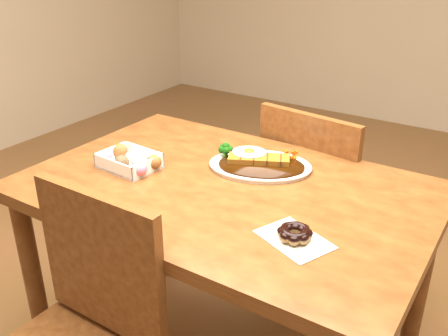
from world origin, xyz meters
The scene contains 5 objects.
table centered at (0.00, 0.00, 0.65)m, with size 1.20×0.80×0.75m.
chair_far centered at (0.10, 0.54, 0.48)m, with size 0.47×0.47×0.87m.
katsu_curry_plate centered at (0.02, 0.16, 0.77)m, with size 0.38×0.33×0.06m.
donut_box centered at (-0.33, -0.06, 0.78)m, with size 0.21×0.15×0.05m.
pon_de_ring centered at (0.30, -0.16, 0.77)m, with size 0.21×0.18×0.03m.
Camera 1 is at (0.72, -1.12, 1.42)m, focal length 40.00 mm.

